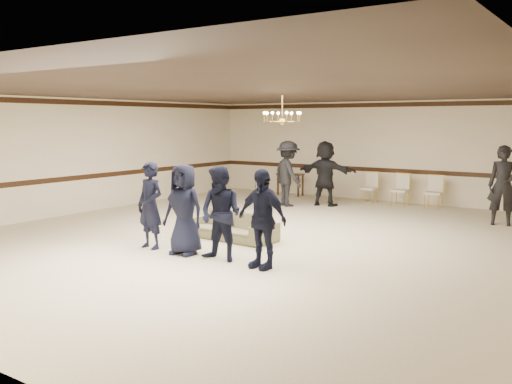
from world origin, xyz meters
TOP-DOWN VIEW (x-y plane):
  - room at (0.00, 0.00)m, footprint 12.01×14.01m
  - chair_rail at (0.00, 6.99)m, footprint 12.00×0.02m
  - crown_molding at (0.00, 6.99)m, footprint 12.00×0.02m
  - chandelier at (0.00, 1.00)m, footprint 0.94×0.94m
  - boy_a at (-1.21, -2.09)m, footprint 0.66×0.45m
  - boy_b at (-0.31, -2.09)m, footprint 0.90×0.63m
  - boy_c at (0.59, -2.09)m, footprint 0.87×0.68m
  - boy_d at (1.49, -2.09)m, footprint 1.07×0.54m
  - settee at (-0.40, -0.45)m, footprint 2.13×0.94m
  - adult_left at (-1.82, 4.33)m, footprint 1.48×1.28m
  - adult_mid at (-0.92, 5.03)m, footprint 1.88×0.74m
  - adult_right at (4.18, 4.63)m, footprint 0.80×0.60m
  - banquet_chair_left at (0.01, 6.23)m, footprint 0.49×0.49m
  - banquet_chair_mid at (1.01, 6.23)m, footprint 0.49×0.49m
  - banquet_chair_right at (2.01, 6.23)m, footprint 0.50×0.50m
  - console_table at (-2.99, 6.43)m, footprint 0.95×0.48m

SIDE VIEW (x-z plane):
  - settee at x=-0.40m, z-range 0.00..0.61m
  - console_table at x=-2.99m, z-range 0.00..0.77m
  - banquet_chair_left at x=0.01m, z-range 0.00..0.97m
  - banquet_chair_mid at x=1.01m, z-range 0.00..0.97m
  - banquet_chair_right at x=2.01m, z-range 0.00..0.97m
  - boy_a at x=-1.21m, z-range 0.00..1.76m
  - boy_b at x=-0.31m, z-range 0.00..1.76m
  - boy_c at x=0.59m, z-range 0.00..1.76m
  - boy_d at x=1.49m, z-range 0.00..1.76m
  - adult_left at x=-1.82m, z-range 0.00..1.98m
  - adult_mid at x=-0.92m, z-range 0.00..1.98m
  - adult_right at x=4.18m, z-range 0.00..1.98m
  - chair_rail at x=0.00m, z-range 0.93..1.07m
  - room at x=0.00m, z-range -0.01..3.20m
  - chandelier at x=0.00m, z-range 2.43..3.32m
  - crown_molding at x=0.00m, z-range 3.01..3.15m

